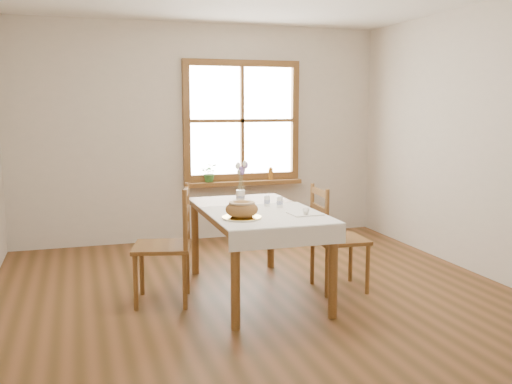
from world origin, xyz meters
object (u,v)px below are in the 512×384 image
chair_right (340,238)px  flower_vase (240,196)px  chair_left (162,245)px  dining_table (256,219)px  bread_plate (242,218)px

chair_right → flower_vase: size_ratio=10.49×
chair_left → chair_right: 1.57m
dining_table → chair_left: 0.83m
bread_plate → flower_vase: bearing=74.8°
dining_table → chair_right: size_ratio=1.70×
chair_right → bread_plate: chair_right is taller
chair_left → flower_vase: chair_left is taller
chair_right → bread_plate: 1.08m
dining_table → chair_left: bearing=178.3°
dining_table → chair_right: 0.78m
chair_left → chair_right: size_ratio=1.04×
chair_left → flower_vase: bearing=132.8°
dining_table → flower_vase: flower_vase is taller
dining_table → flower_vase: (-0.00, 0.48, 0.13)m
chair_left → bread_plate: size_ratio=3.29×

